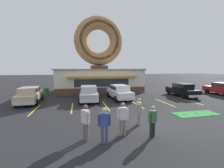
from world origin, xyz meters
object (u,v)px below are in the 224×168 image
object	(u,v)px
car_silver	(89,93)
car_white	(119,91)
pedestrian_beanie_man	(153,120)
putting_flag_pin	(212,107)
trash_bin	(46,92)
golf_ball	(192,114)
pedestrian_clipboard_woman	(123,117)
pedestrian_blue_sweater_man	(139,110)
car_black	(182,89)
pedestrian_leather_jacket_man	(104,124)
car_red	(222,88)
car_champagne	(30,94)
pedestrian_hooded_kid	(86,121)

from	to	relation	value
car_silver	car_white	world-z (taller)	same
pedestrian_beanie_man	car_white	bearing A→B (deg)	84.37
putting_flag_pin	trash_bin	xyz separation A→B (m)	(-13.90, 10.42, 0.06)
golf_ball	car_white	xyz separation A→B (m)	(-3.68, 6.76, 0.82)
pedestrian_clipboard_woman	pedestrian_beanie_man	world-z (taller)	pedestrian_clipboard_woman
pedestrian_blue_sweater_man	pedestrian_beanie_man	size ratio (longest dim) A/B	1.03
car_white	car_black	bearing A→B (deg)	-0.98
pedestrian_leather_jacket_man	pedestrian_clipboard_woman	bearing A→B (deg)	28.19
car_silver	car_white	xyz separation A→B (m)	(3.41, 0.20, 0.00)
car_red	pedestrian_leather_jacket_man	bearing A→B (deg)	-152.01
car_champagne	pedestrian_leather_jacket_man	world-z (taller)	pedestrian_leather_jacket_man
pedestrian_clipboard_woman	car_champagne	bearing A→B (deg)	127.46
golf_ball	car_white	bearing A→B (deg)	118.55
car_white	pedestrian_blue_sweater_man	distance (m)	7.76
car_red	car_white	bearing A→B (deg)	178.35
car_silver	pedestrian_beanie_man	xyz separation A→B (m)	(2.49, -9.18, 0.00)
pedestrian_hooded_kid	pedestrian_beanie_man	world-z (taller)	pedestrian_hooded_kid
putting_flag_pin	car_silver	xyz separation A→B (m)	(-8.97, 6.47, 0.43)
pedestrian_beanie_man	car_red	bearing A→B (deg)	31.58
pedestrian_blue_sweater_man	pedestrian_leather_jacket_man	distance (m)	2.99
car_white	pedestrian_clipboard_woman	size ratio (longest dim) A/B	2.72
golf_ball	pedestrian_beanie_man	distance (m)	5.36
golf_ball	trash_bin	distance (m)	15.97
putting_flag_pin	pedestrian_clipboard_woman	xyz separation A→B (m)	(-7.87, -2.23, 0.52)
car_white	car_red	world-z (taller)	same
car_silver	pedestrian_blue_sweater_man	bearing A→B (deg)	-71.72
car_silver	pedestrian_blue_sweater_man	xyz separation A→B (m)	(2.48, -7.50, 0.03)
putting_flag_pin	pedestrian_hooded_kid	world-z (taller)	pedestrian_hooded_kid
pedestrian_blue_sweater_man	golf_ball	bearing A→B (deg)	11.59
putting_flag_pin	car_red	size ratio (longest dim) A/B	0.12
car_black	trash_bin	xyz separation A→B (m)	(-16.28, 3.89, -0.37)
car_black	putting_flag_pin	bearing A→B (deg)	-110.07
pedestrian_hooded_kid	trash_bin	bearing A→B (deg)	108.12
car_silver	pedestrian_hooded_kid	distance (m)	8.82
pedestrian_blue_sweater_man	car_silver	bearing A→B (deg)	108.28
car_silver	car_red	distance (m)	17.10
car_black	car_white	bearing A→B (deg)	179.02
golf_ball	pedestrian_blue_sweater_man	world-z (taller)	pedestrian_blue_sweater_man
car_champagne	pedestrian_blue_sweater_man	size ratio (longest dim) A/B	2.85
pedestrian_beanie_man	car_black	bearing A→B (deg)	46.18
pedestrian_hooded_kid	pedestrian_leather_jacket_man	size ratio (longest dim) A/B	1.04
pedestrian_clipboard_woman	car_white	bearing A→B (deg)	75.42
pedestrian_leather_jacket_man	car_champagne	bearing A→B (deg)	121.43
car_silver	putting_flag_pin	bearing A→B (deg)	-35.79
car_champagne	pedestrian_blue_sweater_man	world-z (taller)	pedestrian_blue_sweater_man
car_champagne	pedestrian_beanie_man	distance (m)	12.54
putting_flag_pin	car_red	xyz separation A→B (m)	(8.13, 6.27, 0.43)
putting_flag_pin	pedestrian_hooded_kid	xyz separation A→B (m)	(-9.73, -2.32, 0.53)
car_silver	car_white	distance (m)	3.42
car_black	pedestrian_hooded_kid	distance (m)	15.00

